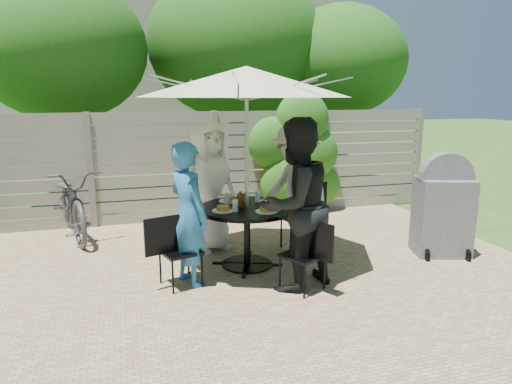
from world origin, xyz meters
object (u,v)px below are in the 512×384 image
object	(u,v)px
person_right	(295,190)
coffee_cup	(242,197)
plate_back	(229,199)
syrup_jug	(241,200)
umbrella	(246,82)
plate_extra	(274,207)
chair_left	(180,265)
chair_front	(303,270)
plate_front	(267,210)
glass_right	(258,196)
glass_back	(227,199)
glass_left	(235,206)
patio_table	(247,225)
person_back	(208,187)
bicycle	(71,202)
person_front	(295,205)
bbq_grill	(443,209)
person_left	(189,215)
chair_right	(302,231)
plate_right	(269,200)
glass_front	(268,203)
chair_back	(204,227)
plate_left	(223,209)

from	to	relation	value
person_right	coffee_cup	xyz separation A→B (m)	(-0.76, -0.09, -0.04)
plate_back	syrup_jug	world-z (taller)	syrup_jug
umbrella	plate_extra	bearing A→B (deg)	-35.17
chair_left	chair_front	size ratio (longest dim) A/B	1.02
chair_front	plate_front	world-z (taller)	plate_front
glass_right	glass_back	bearing A→B (deg)	-179.14
glass_left	coffee_cup	bearing A→B (deg)	65.96
patio_table	person_back	bearing A→B (deg)	113.86
bicycle	umbrella	bearing A→B (deg)	-56.72
person_front	bbq_grill	bearing A→B (deg)	167.35
person_left	chair_right	bearing A→B (deg)	-90.06
bicycle	chair_left	bearing A→B (deg)	-75.73
person_right	plate_front	bearing A→B (deg)	-66.55
plate_right	person_front	bearing A→B (deg)	-89.58
glass_left	chair_front	bearing A→B (deg)	-49.25
glass_front	chair_back	bearing A→B (deg)	118.77
plate_back	glass_back	world-z (taller)	glass_back
plate_right	syrup_jug	bearing A→B (deg)	-162.93
person_right	glass_back	xyz separation A→B (m)	(-0.96, -0.14, -0.03)
umbrella	plate_extra	world-z (taller)	umbrella
person_right	plate_right	distance (m)	0.48
syrup_jug	bicycle	distance (m)	2.89
chair_left	person_right	world-z (taller)	person_right
plate_left	plate_extra	xyz separation A→B (m)	(0.62, -0.06, 0.00)
person_front	syrup_jug	bearing A→B (deg)	-86.10
plate_front	coffee_cup	world-z (taller)	coffee_cup
glass_right	plate_front	bearing A→B (deg)	-95.32
plate_left	syrup_jug	xyz separation A→B (m)	(0.25, 0.17, 0.06)
person_front	coffee_cup	bearing A→B (deg)	-95.44
person_left	glass_front	size ratio (longest dim) A/B	11.59
chair_back	person_back	size ratio (longest dim) A/B	0.55
person_front	coffee_cup	distance (m)	1.06
umbrella	glass_back	size ratio (longest dim) A/B	23.61
umbrella	coffee_cup	xyz separation A→B (m)	(0.00, 0.24, -1.42)
person_left	glass_front	distance (m)	0.97
plate_back	glass_left	world-z (taller)	glass_left
patio_table	plate_extra	world-z (taller)	plate_extra
person_back	person_right	world-z (taller)	person_back
person_right	glass_front	xyz separation A→B (m)	(-0.56, -0.53, -0.03)
person_left	bicycle	size ratio (longest dim) A/B	0.81
glass_back	coffee_cup	distance (m)	0.21
person_front	glass_back	size ratio (longest dim) A/B	13.46
chair_front	chair_right	world-z (taller)	chair_right
chair_front	person_right	world-z (taller)	person_right
person_back	chair_front	world-z (taller)	person_back
chair_right	bbq_grill	size ratio (longest dim) A/B	0.67
plate_extra	glass_front	bearing A→B (deg)	175.60
glass_right	syrup_jug	size ratio (longest dim) A/B	0.88
person_front	bbq_grill	world-z (taller)	person_front
chair_left	person_back	bearing A→B (deg)	47.09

